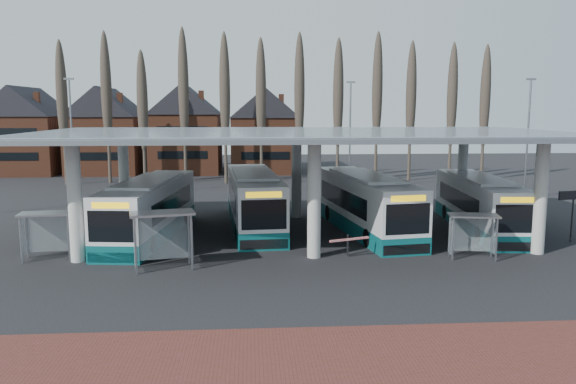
{
  "coord_description": "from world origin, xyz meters",
  "views": [
    {
      "loc": [
        -3.24,
        -25.73,
        7.61
      ],
      "look_at": [
        -1.04,
        7.0,
        2.78
      ],
      "focal_mm": 35.0,
      "sensor_mm": 36.0,
      "label": 1
    }
  ],
  "objects": [
    {
      "name": "info_sign_1",
      "position": [
        15.29,
        4.93,
        2.52
      ],
      "size": [
        2.0,
        0.51,
        3.0
      ],
      "rotation": [
        0.0,
        0.0,
        0.2
      ],
      "color": "black",
      "rests_on": "ground"
    },
    {
      "name": "bus_2",
      "position": [
        3.93,
        8.77,
        1.7
      ],
      "size": [
        4.58,
        13.25,
        3.61
      ],
      "rotation": [
        0.0,
        0.0,
        0.14
      ],
      "color": "silver",
      "rests_on": "ground"
    },
    {
      "name": "bus_1",
      "position": [
        -3.06,
        10.5,
        1.71
      ],
      "size": [
        3.81,
        13.27,
        3.64
      ],
      "rotation": [
        0.0,
        0.0,
        0.08
      ],
      "color": "silver",
      "rests_on": "ground"
    },
    {
      "name": "lamp_post_b",
      "position": [
        6.0,
        26.0,
        5.34
      ],
      "size": [
        0.8,
        0.16,
        10.17
      ],
      "color": "slate",
      "rests_on": "ground"
    },
    {
      "name": "bus_0",
      "position": [
        -9.33,
        8.01,
        1.65
      ],
      "size": [
        4.15,
        12.81,
        3.5
      ],
      "rotation": [
        0.0,
        0.0,
        -0.12
      ],
      "color": "silver",
      "rests_on": "ground"
    },
    {
      "name": "poplar_row",
      "position": [
        0.0,
        33.0,
        8.78
      ],
      "size": [
        45.1,
        1.1,
        14.5
      ],
      "color": "#473D33",
      "rests_on": "ground"
    },
    {
      "name": "barrier",
      "position": [
        1.82,
        2.34,
        0.89
      ],
      "size": [
        2.18,
        1.01,
        1.14
      ],
      "rotation": [
        0.0,
        0.0,
        0.36
      ],
      "color": "black",
      "rests_on": "ground"
    },
    {
      "name": "shelter_0",
      "position": [
        -13.63,
        3.1,
        1.77
      ],
      "size": [
        2.75,
        1.6,
        2.43
      ],
      "rotation": [
        0.0,
        0.0,
        0.11
      ],
      "color": "gray",
      "rests_on": "ground"
    },
    {
      "name": "lamp_post_a",
      "position": [
        -18.0,
        22.0,
        5.34
      ],
      "size": [
        0.8,
        0.16,
        10.17
      ],
      "color": "slate",
      "rests_on": "ground"
    },
    {
      "name": "shelter_1",
      "position": [
        -7.49,
        0.98,
        2.03
      ],
      "size": [
        3.25,
        2.12,
        2.79
      ],
      "rotation": [
        0.0,
        0.0,
        0.22
      ],
      "color": "gray",
      "rests_on": "ground"
    },
    {
      "name": "bus_3",
      "position": [
        11.34,
        8.71,
        1.6
      ],
      "size": [
        3.64,
        12.37,
        3.39
      ],
      "rotation": [
        0.0,
        0.0,
        -0.09
      ],
      "color": "silver",
      "rests_on": "ground"
    },
    {
      "name": "townhouse_row",
      "position": [
        -15.75,
        44.0,
        5.94
      ],
      "size": [
        36.8,
        10.3,
        12.25
      ],
      "color": "brown",
      "rests_on": "ground"
    },
    {
      "name": "lamp_post_c",
      "position": [
        20.0,
        20.0,
        5.34
      ],
      "size": [
        0.8,
        0.16,
        10.17
      ],
      "color": "slate",
      "rests_on": "ground"
    },
    {
      "name": "shelter_2",
      "position": [
        8.12,
        1.8,
        1.68
      ],
      "size": [
        2.67,
        1.67,
        2.31
      ],
      "rotation": [
        0.0,
        0.0,
        -0.18
      ],
      "color": "gray",
      "rests_on": "ground"
    },
    {
      "name": "station_canopy",
      "position": [
        0.0,
        8.0,
        5.68
      ],
      "size": [
        32.0,
        16.0,
        6.34
      ],
      "color": "beige",
      "rests_on": "ground"
    },
    {
      "name": "ground",
      "position": [
        0.0,
        0.0,
        0.0
      ],
      "size": [
        140.0,
        140.0,
        0.0
      ],
      "primitive_type": "plane",
      "color": "black",
      "rests_on": "ground"
    }
  ]
}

